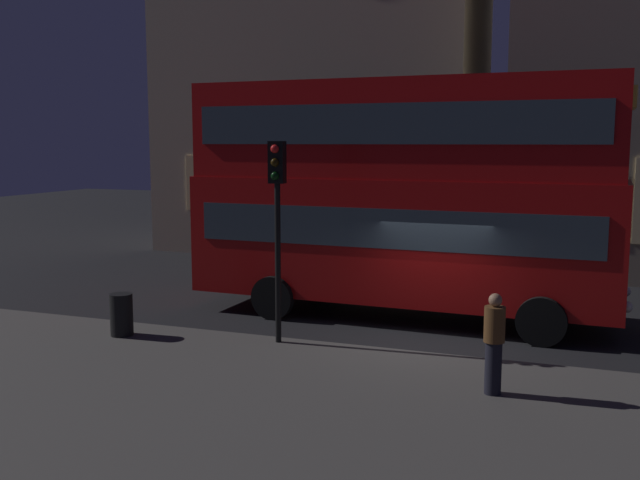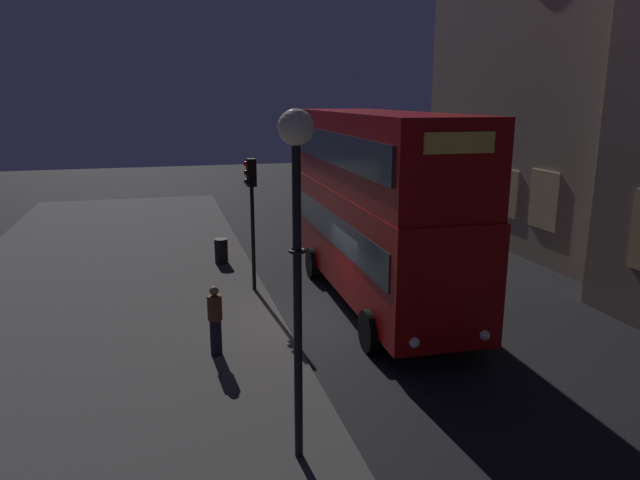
% 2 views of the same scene
% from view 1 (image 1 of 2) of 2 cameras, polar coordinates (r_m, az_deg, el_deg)
% --- Properties ---
extents(ground_plane, '(80.00, 80.00, 0.00)m').
position_cam_1_polar(ground_plane, '(15.68, 8.36, -8.12)').
color(ground_plane, black).
extents(sidewalk_slab, '(44.00, 9.99, 0.12)m').
position_cam_1_polar(sidewalk_slab, '(10.22, 1.08, -16.54)').
color(sidewalk_slab, '#423F3D').
rests_on(sidewalk_slab, ground).
extents(building_with_clock, '(12.06, 7.27, 15.71)m').
position_cam_1_polar(building_with_clock, '(29.69, 0.48, 14.71)').
color(building_with_clock, tan).
rests_on(building_with_clock, ground).
extents(double_decker_bus, '(10.34, 3.14, 5.68)m').
position_cam_1_polar(double_decker_bus, '(17.42, 6.44, 4.10)').
color(double_decker_bus, '#9E0C0C').
rests_on(double_decker_bus, ground).
extents(traffic_light_near_kerb, '(0.34, 0.38, 4.16)m').
position_cam_1_polar(traffic_light_near_kerb, '(14.70, -3.40, 3.22)').
color(traffic_light_near_kerb, black).
rests_on(traffic_light_near_kerb, sidewalk_slab).
extents(pedestrian, '(0.35, 0.35, 1.70)m').
position_cam_1_polar(pedestrian, '(12.31, 13.57, -7.87)').
color(pedestrian, black).
rests_on(pedestrian, sidewalk_slab).
extents(litter_bin, '(0.49, 0.49, 0.91)m').
position_cam_1_polar(litter_bin, '(16.19, -15.40, -5.69)').
color(litter_bin, black).
rests_on(litter_bin, sidewalk_slab).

